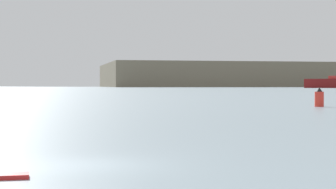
% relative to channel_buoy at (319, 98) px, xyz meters
% --- Properties ---
extents(ground_plane, '(4000.00, 4000.00, 0.00)m').
position_rel_channel_buoy_xyz_m(ground_plane, '(-16.59, -50.65, -0.99)').
color(ground_plane, gray).
extents(channel_buoy, '(1.03, 1.03, 2.20)m').
position_rel_channel_buoy_xyz_m(channel_buoy, '(0.00, 0.00, 0.00)').
color(channel_buoy, red).
rests_on(channel_buoy, ground_plane).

